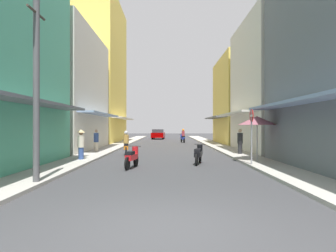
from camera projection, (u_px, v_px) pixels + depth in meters
name	position (u px, v px, depth m)	size (l,w,h in m)	color
ground_plane	(167.00, 148.00, 25.68)	(106.46, 106.46, 0.00)	#38383A
sidewalk_left	(113.00, 147.00, 25.67)	(1.77, 56.39, 0.12)	#ADA89E
sidewalk_right	(221.00, 147.00, 25.68)	(1.77, 56.39, 0.12)	#ADA89E
building_left_mid	(56.00, 91.00, 23.01)	(7.05, 10.30, 9.17)	silver
building_left_far	(94.00, 73.00, 34.68)	(7.05, 11.34, 16.35)	#EFD159
building_right_mid	(284.00, 87.00, 21.62)	(7.05, 8.57, 9.56)	silver
building_right_far	(248.00, 101.00, 31.36)	(7.05, 9.38, 9.03)	#EFD159
motorbike_red	(132.00, 157.00, 13.17)	(0.61, 1.79, 0.96)	black
motorbike_black	(198.00, 154.00, 14.63)	(0.66, 1.78, 0.96)	black
motorbike_orange	(126.00, 144.00, 19.13)	(0.55, 1.81, 1.58)	black
motorbike_blue	(183.00, 136.00, 33.97)	(0.62, 1.79, 1.58)	black
parked_car	(158.00, 134.00, 43.48)	(1.98, 4.19, 1.45)	#8C0000
pedestrian_crossing	(240.00, 142.00, 18.80)	(0.34, 0.34, 1.69)	#262628
pedestrian_far	(96.00, 141.00, 20.78)	(0.34, 0.34, 1.64)	beige
pedestrian_midway	(81.00, 143.00, 15.66)	(0.44, 0.44, 1.69)	#334C8C
vendor_umbrella	(257.00, 121.00, 15.26)	(1.95, 1.95, 2.39)	#99999E
utility_pole	(36.00, 87.00, 9.31)	(0.20, 1.20, 6.03)	#4C4C4F
street_sign_no_entry	(251.00, 129.00, 13.61)	(0.07, 0.60, 2.65)	gray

